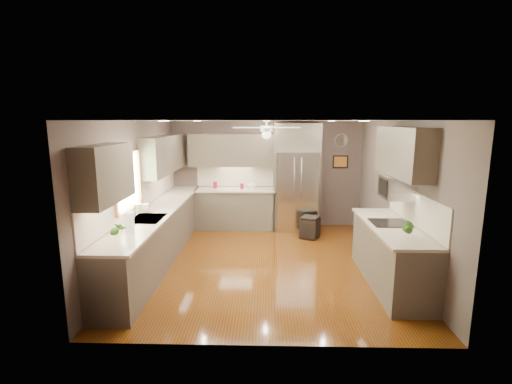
{
  "coord_description": "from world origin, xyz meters",
  "views": [
    {
      "loc": [
        -0.01,
        -6.28,
        2.49
      ],
      "look_at": [
        -0.19,
        0.6,
        1.17
      ],
      "focal_mm": 26.0,
      "sensor_mm": 36.0,
      "label": 1
    }
  ],
  "objects_px": {
    "bowl": "(251,188)",
    "stool": "(310,227)",
    "potted_plant_left": "(118,229)",
    "soap_bottle": "(147,206)",
    "paper_towel": "(129,223)",
    "microwave": "(396,187)",
    "canister_a": "(215,185)",
    "refrigerator": "(297,179)",
    "canister_d": "(242,186)",
    "potted_plant_right": "(409,228)"
  },
  "relations": [
    {
      "from": "canister_a",
      "to": "microwave",
      "type": "bearing_deg",
      "value": -41.05
    },
    {
      "from": "soap_bottle",
      "to": "bowl",
      "type": "height_order",
      "value": "soap_bottle"
    },
    {
      "from": "canister_d",
      "to": "microwave",
      "type": "bearing_deg",
      "value": -46.84
    },
    {
      "from": "canister_a",
      "to": "paper_towel",
      "type": "xyz_separation_m",
      "value": [
        -0.74,
        -3.53,
        0.06
      ]
    },
    {
      "from": "microwave",
      "to": "canister_d",
      "type": "bearing_deg",
      "value": 133.16
    },
    {
      "from": "canister_a",
      "to": "potted_plant_right",
      "type": "height_order",
      "value": "potted_plant_right"
    },
    {
      "from": "canister_d",
      "to": "canister_a",
      "type": "bearing_deg",
      "value": 176.56
    },
    {
      "from": "canister_d",
      "to": "bowl",
      "type": "bearing_deg",
      "value": -0.61
    },
    {
      "from": "refrigerator",
      "to": "microwave",
      "type": "xyz_separation_m",
      "value": [
        1.33,
        -2.71,
        0.29
      ]
    },
    {
      "from": "canister_d",
      "to": "potted_plant_right",
      "type": "xyz_separation_m",
      "value": [
        2.48,
        -3.67,
        0.09
      ]
    },
    {
      "from": "potted_plant_right",
      "to": "paper_towel",
      "type": "relative_size",
      "value": 0.92
    },
    {
      "from": "potted_plant_left",
      "to": "bowl",
      "type": "distance_m",
      "value": 4.21
    },
    {
      "from": "canister_a",
      "to": "soap_bottle",
      "type": "xyz_separation_m",
      "value": [
        -0.88,
        -2.34,
        0.03
      ]
    },
    {
      "from": "canister_d",
      "to": "potted_plant_right",
      "type": "height_order",
      "value": "potted_plant_right"
    },
    {
      "from": "microwave",
      "to": "stool",
      "type": "relative_size",
      "value": 1.14
    },
    {
      "from": "canister_a",
      "to": "refrigerator",
      "type": "relative_size",
      "value": 0.06
    },
    {
      "from": "soap_bottle",
      "to": "microwave",
      "type": "relative_size",
      "value": 0.38
    },
    {
      "from": "paper_towel",
      "to": "canister_d",
      "type": "bearing_deg",
      "value": 68.66
    },
    {
      "from": "stool",
      "to": "bowl",
      "type": "bearing_deg",
      "value": 149.91
    },
    {
      "from": "soap_bottle",
      "to": "refrigerator",
      "type": "bearing_deg",
      "value": 39.03
    },
    {
      "from": "refrigerator",
      "to": "paper_towel",
      "type": "relative_size",
      "value": 7.39
    },
    {
      "from": "canister_a",
      "to": "canister_d",
      "type": "height_order",
      "value": "canister_a"
    },
    {
      "from": "microwave",
      "to": "potted_plant_left",
      "type": "bearing_deg",
      "value": -164.17
    },
    {
      "from": "bowl",
      "to": "stool",
      "type": "xyz_separation_m",
      "value": [
        1.29,
        -0.75,
        -0.73
      ]
    },
    {
      "from": "canister_a",
      "to": "microwave",
      "type": "xyz_separation_m",
      "value": [
        3.22,
        -2.8,
        0.46
      ]
    },
    {
      "from": "bowl",
      "to": "paper_towel",
      "type": "bearing_deg",
      "value": -114.49
    },
    {
      "from": "canister_d",
      "to": "bowl",
      "type": "xyz_separation_m",
      "value": [
        0.23,
        -0.0,
        -0.04
      ]
    },
    {
      "from": "refrigerator",
      "to": "canister_a",
      "type": "bearing_deg",
      "value": 177.13
    },
    {
      "from": "bowl",
      "to": "microwave",
      "type": "xyz_separation_m",
      "value": [
        2.37,
        -2.76,
        0.52
      ]
    },
    {
      "from": "refrigerator",
      "to": "microwave",
      "type": "bearing_deg",
      "value": -63.91
    },
    {
      "from": "bowl",
      "to": "refrigerator",
      "type": "bearing_deg",
      "value": -3.01
    },
    {
      "from": "canister_a",
      "to": "potted_plant_right",
      "type": "bearing_deg",
      "value": -50.1
    },
    {
      "from": "refrigerator",
      "to": "microwave",
      "type": "relative_size",
      "value": 4.45
    },
    {
      "from": "paper_towel",
      "to": "potted_plant_left",
      "type": "bearing_deg",
      "value": -91.58
    },
    {
      "from": "soap_bottle",
      "to": "potted_plant_left",
      "type": "bearing_deg",
      "value": -85.46
    },
    {
      "from": "soap_bottle",
      "to": "paper_towel",
      "type": "height_order",
      "value": "paper_towel"
    },
    {
      "from": "potted_plant_right",
      "to": "microwave",
      "type": "distance_m",
      "value": 1.0
    },
    {
      "from": "potted_plant_left",
      "to": "bowl",
      "type": "relative_size",
      "value": 1.64
    },
    {
      "from": "stool",
      "to": "canister_d",
      "type": "bearing_deg",
      "value": 153.66
    },
    {
      "from": "refrigerator",
      "to": "stool",
      "type": "distance_m",
      "value": 1.2
    },
    {
      "from": "refrigerator",
      "to": "microwave",
      "type": "height_order",
      "value": "refrigerator"
    },
    {
      "from": "soap_bottle",
      "to": "bowl",
      "type": "relative_size",
      "value": 1.06
    },
    {
      "from": "stool",
      "to": "microwave",
      "type": "bearing_deg",
      "value": -61.9
    },
    {
      "from": "bowl",
      "to": "microwave",
      "type": "distance_m",
      "value": 3.67
    },
    {
      "from": "canister_d",
      "to": "refrigerator",
      "type": "relative_size",
      "value": 0.05
    },
    {
      "from": "potted_plant_right",
      "to": "soap_bottle",
      "type": "bearing_deg",
      "value": 160.97
    },
    {
      "from": "soap_bottle",
      "to": "refrigerator",
      "type": "distance_m",
      "value": 3.57
    },
    {
      "from": "canister_a",
      "to": "refrigerator",
      "type": "xyz_separation_m",
      "value": [
        1.89,
        -0.09,
        0.17
      ]
    },
    {
      "from": "canister_a",
      "to": "soap_bottle",
      "type": "height_order",
      "value": "soap_bottle"
    },
    {
      "from": "potted_plant_left",
      "to": "paper_towel",
      "type": "relative_size",
      "value": 0.98
    }
  ]
}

